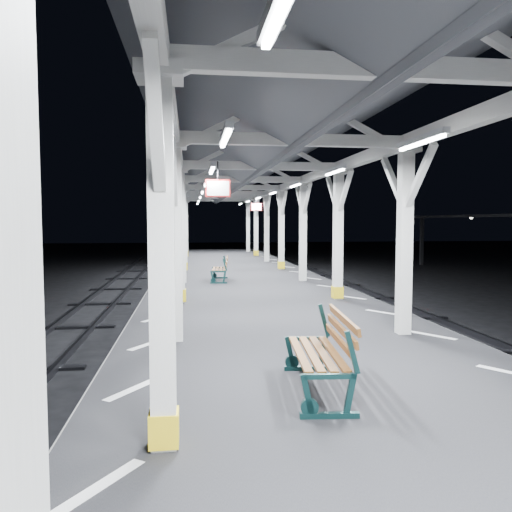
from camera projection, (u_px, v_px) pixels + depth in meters
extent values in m
plane|color=black|center=(274.00, 362.00, 10.70)|extent=(120.00, 120.00, 0.00)
cube|color=black|center=(274.00, 339.00, 10.66)|extent=(6.00, 50.00, 1.00)
cube|color=silver|center=(157.00, 318.00, 10.31)|extent=(1.00, 48.00, 0.01)
cube|color=silver|center=(384.00, 313.00, 10.95)|extent=(1.00, 48.00, 0.01)
cube|color=#2D2D33|center=(0.00, 368.00, 9.97)|extent=(0.08, 60.00, 0.16)
cube|color=#2D2D33|center=(58.00, 366.00, 10.11)|extent=(0.08, 60.00, 0.16)
cube|color=black|center=(29.00, 369.00, 10.04)|extent=(2.20, 0.22, 0.06)
cube|color=#2D2D33|center=(468.00, 351.00, 11.27)|extent=(0.08, 60.00, 0.16)
cube|color=#2D2D33|center=(512.00, 349.00, 11.42)|extent=(0.08, 60.00, 0.16)
cube|color=black|center=(490.00, 352.00, 11.35)|extent=(2.20, 0.22, 0.06)
cube|color=silver|center=(162.00, 268.00, 4.32)|extent=(0.22, 0.22, 3.20)
cube|color=silver|center=(159.00, 73.00, 4.20)|extent=(0.40, 0.40, 0.12)
cube|color=yellow|center=(164.00, 428.00, 4.42)|extent=(0.26, 0.26, 0.30)
cube|color=silver|center=(164.00, 144.00, 4.78)|extent=(0.10, 0.99, 0.99)
cube|color=silver|center=(156.00, 121.00, 3.70)|extent=(0.10, 0.99, 0.99)
cube|color=silver|center=(175.00, 246.00, 8.28)|extent=(0.22, 0.22, 3.20)
cube|color=silver|center=(174.00, 145.00, 8.16)|extent=(0.40, 0.40, 0.12)
cube|color=silver|center=(176.00, 179.00, 8.74)|extent=(0.10, 0.99, 0.99)
cube|color=silver|center=(173.00, 173.00, 7.65)|extent=(0.10, 0.99, 0.99)
cube|color=silver|center=(180.00, 238.00, 12.23)|extent=(0.22, 0.22, 3.20)
cube|color=silver|center=(179.00, 170.00, 12.12)|extent=(0.40, 0.40, 0.12)
cube|color=yellow|center=(181.00, 295.00, 12.33)|extent=(0.26, 0.26, 0.30)
cube|color=silver|center=(180.00, 192.00, 12.70)|extent=(0.10, 0.99, 0.99)
cube|color=silver|center=(179.00, 189.00, 11.61)|extent=(0.10, 0.99, 0.99)
cube|color=silver|center=(183.00, 234.00, 16.19)|extent=(0.22, 0.22, 3.20)
cube|color=silver|center=(182.00, 182.00, 16.07)|extent=(0.40, 0.40, 0.12)
cube|color=silver|center=(182.00, 199.00, 16.65)|extent=(0.10, 0.99, 0.99)
cube|color=silver|center=(182.00, 197.00, 15.56)|extent=(0.10, 0.99, 0.99)
cube|color=silver|center=(184.00, 231.00, 20.14)|extent=(0.22, 0.22, 3.20)
cube|color=silver|center=(184.00, 190.00, 20.03)|extent=(0.40, 0.40, 0.12)
cube|color=yellow|center=(184.00, 266.00, 20.24)|extent=(0.26, 0.26, 0.30)
cube|color=silver|center=(184.00, 203.00, 20.61)|extent=(0.10, 0.99, 0.99)
cube|color=silver|center=(184.00, 202.00, 19.52)|extent=(0.10, 0.99, 0.99)
cube|color=silver|center=(185.00, 230.00, 24.10)|extent=(0.22, 0.22, 3.20)
cube|color=silver|center=(185.00, 195.00, 23.98)|extent=(0.40, 0.40, 0.12)
cube|color=silver|center=(185.00, 206.00, 24.56)|extent=(0.10, 0.99, 0.99)
cube|color=silver|center=(185.00, 205.00, 23.47)|extent=(0.10, 0.99, 0.99)
cube|color=silver|center=(186.00, 228.00, 28.06)|extent=(0.22, 0.22, 3.20)
cube|color=silver|center=(185.00, 199.00, 27.94)|extent=(0.40, 0.40, 0.12)
cube|color=yellow|center=(186.00, 254.00, 28.15)|extent=(0.26, 0.26, 0.30)
cube|color=silver|center=(186.00, 208.00, 28.52)|extent=(0.10, 0.99, 0.99)
cube|color=silver|center=(185.00, 208.00, 27.43)|extent=(0.10, 0.99, 0.99)
cube|color=silver|center=(186.00, 227.00, 32.01)|extent=(0.22, 0.22, 3.20)
cube|color=silver|center=(186.00, 202.00, 31.89)|extent=(0.40, 0.40, 0.12)
cube|color=silver|center=(186.00, 210.00, 32.47)|extent=(0.10, 0.99, 0.99)
cube|color=silver|center=(186.00, 209.00, 31.39)|extent=(0.10, 0.99, 0.99)
cube|color=silver|center=(405.00, 244.00, 8.80)|extent=(0.22, 0.22, 3.20)
cube|color=silver|center=(406.00, 149.00, 8.68)|extent=(0.40, 0.40, 0.12)
cube|color=silver|center=(393.00, 181.00, 9.26)|extent=(0.10, 0.99, 0.99)
cube|color=silver|center=(420.00, 176.00, 8.17)|extent=(0.10, 0.99, 0.99)
cube|color=silver|center=(338.00, 237.00, 12.75)|extent=(0.22, 0.22, 3.20)
cube|color=silver|center=(339.00, 172.00, 12.64)|extent=(0.40, 0.40, 0.12)
cube|color=yellow|center=(337.00, 292.00, 12.85)|extent=(0.26, 0.26, 0.30)
cube|color=silver|center=(332.00, 193.00, 13.22)|extent=(0.10, 0.99, 0.99)
cube|color=silver|center=(345.00, 191.00, 12.13)|extent=(0.10, 0.99, 0.99)
cube|color=silver|center=(303.00, 233.00, 16.71)|extent=(0.22, 0.22, 3.20)
cube|color=silver|center=(303.00, 184.00, 16.59)|extent=(0.40, 0.40, 0.12)
cube|color=silver|center=(300.00, 200.00, 17.17)|extent=(0.10, 0.99, 0.99)
cube|color=silver|center=(307.00, 198.00, 16.09)|extent=(0.10, 0.99, 0.99)
cube|color=silver|center=(281.00, 231.00, 20.67)|extent=(0.22, 0.22, 3.20)
cube|color=silver|center=(281.00, 191.00, 20.55)|extent=(0.40, 0.40, 0.12)
cube|color=yellow|center=(281.00, 265.00, 20.77)|extent=(0.26, 0.26, 0.30)
cube|color=silver|center=(279.00, 204.00, 21.13)|extent=(0.10, 0.99, 0.99)
cube|color=silver|center=(284.00, 203.00, 20.04)|extent=(0.10, 0.99, 0.99)
cube|color=silver|center=(267.00, 229.00, 24.62)|extent=(0.22, 0.22, 3.20)
cube|color=silver|center=(267.00, 196.00, 24.51)|extent=(0.40, 0.40, 0.12)
cube|color=silver|center=(265.00, 206.00, 25.09)|extent=(0.10, 0.99, 0.99)
cube|color=silver|center=(268.00, 206.00, 24.00)|extent=(0.10, 0.99, 0.99)
cube|color=silver|center=(256.00, 228.00, 28.58)|extent=(0.22, 0.22, 3.20)
cube|color=silver|center=(256.00, 199.00, 28.46)|extent=(0.40, 0.40, 0.12)
cube|color=yellow|center=(256.00, 253.00, 28.68)|extent=(0.26, 0.26, 0.30)
cube|color=silver|center=(255.00, 208.00, 29.04)|extent=(0.10, 0.99, 0.99)
cube|color=silver|center=(257.00, 208.00, 27.95)|extent=(0.10, 0.99, 0.99)
cube|color=silver|center=(248.00, 227.00, 32.53)|extent=(0.22, 0.22, 3.20)
cube|color=silver|center=(248.00, 202.00, 32.42)|extent=(0.40, 0.40, 0.12)
cube|color=silver|center=(247.00, 210.00, 33.00)|extent=(0.10, 0.99, 0.99)
cube|color=silver|center=(249.00, 210.00, 31.91)|extent=(0.10, 0.99, 0.99)
cube|color=silver|center=(177.00, 154.00, 10.13)|extent=(0.18, 48.00, 0.24)
cube|color=silver|center=(366.00, 157.00, 10.65)|extent=(0.18, 48.00, 0.24)
cube|color=silver|center=(386.00, 68.00, 4.46)|extent=(4.20, 0.14, 0.20)
cube|color=silver|center=(294.00, 140.00, 8.41)|extent=(4.20, 0.14, 0.20)
cube|color=silver|center=(261.00, 166.00, 12.37)|extent=(4.20, 0.14, 0.20)
cube|color=silver|center=(244.00, 179.00, 16.32)|extent=(4.20, 0.14, 0.20)
cube|color=silver|center=(233.00, 187.00, 20.28)|extent=(4.20, 0.14, 0.20)
cube|color=silver|center=(226.00, 193.00, 24.24)|extent=(4.20, 0.14, 0.20)
cube|color=silver|center=(221.00, 197.00, 28.19)|extent=(4.20, 0.14, 0.20)
cube|color=silver|center=(217.00, 200.00, 32.15)|extent=(4.20, 0.14, 0.20)
cube|color=silver|center=(274.00, 110.00, 10.33)|extent=(0.16, 48.00, 0.20)
cube|color=#48494F|center=(212.00, 128.00, 10.18)|extent=(2.80, 49.00, 1.45)
cube|color=#48494F|center=(335.00, 131.00, 10.52)|extent=(2.80, 49.00, 1.45)
cube|color=silver|center=(226.00, 135.00, 6.28)|extent=(0.10, 1.35, 0.08)
cube|color=white|center=(226.00, 139.00, 6.29)|extent=(0.05, 1.25, 0.05)
cube|color=silver|center=(212.00, 168.00, 10.24)|extent=(0.10, 1.35, 0.08)
cube|color=white|center=(212.00, 170.00, 10.24)|extent=(0.05, 1.25, 0.05)
cube|color=silver|center=(206.00, 183.00, 14.20)|extent=(0.10, 1.35, 0.08)
cube|color=white|center=(206.00, 185.00, 14.20)|extent=(0.05, 1.25, 0.05)
cube|color=silver|center=(202.00, 191.00, 18.15)|extent=(0.10, 1.35, 0.08)
cube|color=white|center=(202.00, 193.00, 18.16)|extent=(0.05, 1.25, 0.05)
cube|color=silver|center=(200.00, 196.00, 22.11)|extent=(0.10, 1.35, 0.08)
cube|color=white|center=(200.00, 198.00, 22.11)|extent=(0.05, 1.25, 0.05)
cube|color=silver|center=(199.00, 200.00, 26.06)|extent=(0.10, 1.35, 0.08)
cube|color=white|center=(199.00, 201.00, 26.07)|extent=(0.05, 1.25, 0.05)
cube|color=silver|center=(197.00, 203.00, 30.02)|extent=(0.10, 1.35, 0.08)
cube|color=white|center=(197.00, 204.00, 30.02)|extent=(0.05, 1.25, 0.05)
cube|color=silver|center=(421.00, 139.00, 6.62)|extent=(0.10, 1.35, 0.08)
cube|color=white|center=(421.00, 143.00, 6.63)|extent=(0.05, 1.25, 0.05)
cube|color=silver|center=(335.00, 170.00, 10.58)|extent=(0.10, 1.35, 0.08)
cube|color=white|center=(334.00, 172.00, 10.58)|extent=(0.05, 1.25, 0.05)
cube|color=silver|center=(295.00, 184.00, 14.54)|extent=(0.10, 1.35, 0.08)
cube|color=white|center=(295.00, 185.00, 14.54)|extent=(0.05, 1.25, 0.05)
cube|color=silver|center=(273.00, 192.00, 18.49)|extent=(0.10, 1.35, 0.08)
cube|color=white|center=(273.00, 193.00, 18.50)|extent=(0.05, 1.25, 0.05)
cube|color=silver|center=(258.00, 197.00, 22.45)|extent=(0.10, 1.35, 0.08)
cube|color=white|center=(258.00, 198.00, 22.45)|extent=(0.05, 1.25, 0.05)
cube|color=silver|center=(248.00, 200.00, 26.40)|extent=(0.10, 1.35, 0.08)
cube|color=white|center=(248.00, 201.00, 26.41)|extent=(0.05, 1.25, 0.05)
cube|color=silver|center=(240.00, 203.00, 30.36)|extent=(0.10, 1.35, 0.08)
cube|color=white|center=(240.00, 204.00, 30.36)|extent=(0.05, 1.25, 0.05)
cylinder|color=black|center=(218.00, 170.00, 9.95)|extent=(0.02, 0.02, 0.36)
cube|color=red|center=(218.00, 188.00, 9.97)|extent=(0.50, 0.03, 0.35)
cube|color=white|center=(218.00, 188.00, 9.97)|extent=(0.44, 0.05, 0.29)
cylinder|color=black|center=(256.00, 199.00, 23.03)|extent=(0.02, 0.02, 0.36)
cube|color=red|center=(256.00, 207.00, 23.05)|extent=(0.50, 0.03, 0.35)
cube|color=white|center=(256.00, 207.00, 23.05)|extent=(0.44, 0.05, 0.29)
cube|color=black|center=(422.00, 241.00, 34.17)|extent=(0.20, 0.20, 3.30)
sphere|color=silver|center=(471.00, 217.00, 28.13)|extent=(0.20, 0.20, 0.20)
sphere|color=silver|center=(422.00, 218.00, 34.06)|extent=(0.20, 0.20, 0.20)
cube|color=#0E2B2C|center=(329.00, 416.00, 5.08)|extent=(0.62, 0.12, 0.06)
cube|color=#0E2B2C|center=(308.00, 396.00, 5.06)|extent=(0.16, 0.07, 0.47)
cube|color=#0E2B2C|center=(350.00, 396.00, 5.07)|extent=(0.15, 0.06, 0.47)
cube|color=#0E2B2C|center=(352.00, 352.00, 5.04)|extent=(0.17, 0.07, 0.45)
cube|color=#0E2B2C|center=(307.00, 368.00, 6.71)|extent=(0.62, 0.12, 0.06)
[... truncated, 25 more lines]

